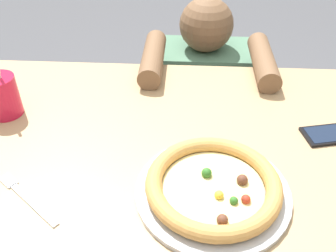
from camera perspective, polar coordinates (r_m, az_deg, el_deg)
The scene contains 6 objects.
dining_table at distance 0.99m, azimuth 1.44°, elevation -8.20°, with size 1.36×0.84×0.75m.
pizza_near at distance 0.80m, azimuth 6.87°, elevation -9.13°, with size 0.33×0.33×0.05m.
drink_cup_colored at distance 1.09m, azimuth -23.89°, elevation 4.20°, with size 0.09×0.09×0.20m.
fork at distance 0.86m, azimuth -20.86°, elevation -9.96°, with size 0.17×0.14×0.00m.
cell_phone at distance 1.04m, azimuth 23.72°, elevation -1.13°, with size 0.16×0.11×0.01m.
diner_seated at distance 1.61m, azimuth 4.97°, elevation 1.83°, with size 0.42×0.53×0.90m.
Camera 1 is at (0.01, -0.68, 1.36)m, focal length 40.16 mm.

